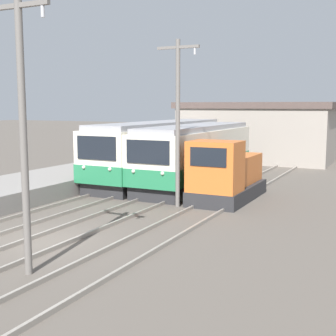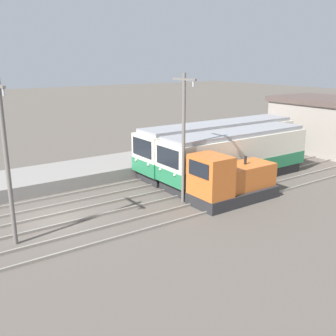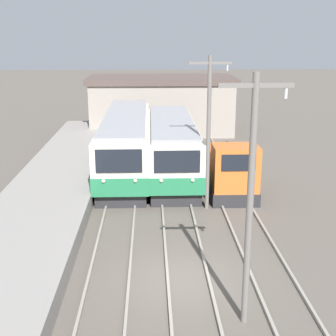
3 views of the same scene
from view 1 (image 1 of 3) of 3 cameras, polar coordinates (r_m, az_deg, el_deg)
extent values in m
plane|color=#564F47|center=(16.57, -14.88, -8.67)|extent=(200.00, 200.00, 0.00)
cube|color=gray|center=(17.81, -19.48, -7.48)|extent=(0.10, 60.00, 0.14)
cube|color=gray|center=(16.89, -16.23, -8.16)|extent=(0.10, 60.00, 0.14)
cube|color=gray|center=(15.98, -12.37, -8.94)|extent=(0.10, 60.00, 0.14)
cube|color=gray|center=(15.08, -7.67, -9.83)|extent=(0.10, 60.00, 0.14)
cube|color=gray|center=(14.36, -2.82, -10.68)|extent=(0.10, 60.00, 0.14)
cube|color=#28282B|center=(29.12, -0.87, -0.72)|extent=(2.58, 13.12, 0.70)
cube|color=silver|center=(28.92, -0.88, 2.53)|extent=(2.80, 13.67, 2.61)
cube|color=#267A4C|center=(29.01, -0.87, 0.89)|extent=(2.84, 13.71, 0.94)
cube|color=black|center=(23.01, -8.74, 2.43)|extent=(2.24, 0.06, 1.15)
sphere|color=silver|center=(23.56, -10.23, 0.09)|extent=(0.18, 0.18, 0.18)
sphere|color=silver|center=(22.68, -7.11, -0.13)|extent=(0.18, 0.18, 0.18)
cube|color=#939399|center=(28.83, -0.88, 5.39)|extent=(2.46, 13.12, 0.28)
cube|color=#28282B|center=(27.03, 3.42, -1.38)|extent=(2.58, 10.98, 0.70)
cube|color=silver|center=(26.82, 3.45, 1.99)|extent=(2.80, 11.44, 2.49)
cube|color=#267A4C|center=(26.91, 3.44, 0.30)|extent=(2.84, 11.48, 0.90)
cube|color=black|center=(21.62, -2.50, 1.96)|extent=(2.24, 0.06, 1.10)
sphere|color=silver|center=(22.10, -4.24, -0.40)|extent=(0.18, 0.18, 0.18)
sphere|color=silver|center=(21.37, -0.69, -0.66)|extent=(0.18, 0.18, 0.18)
cube|color=#939399|center=(26.72, 3.47, 4.95)|extent=(2.46, 10.98, 0.28)
cube|color=#28282B|center=(23.17, 7.33, -2.94)|extent=(2.40, 5.42, 0.70)
cube|color=#D16628|center=(21.23, 5.77, 0.21)|extent=(2.28, 1.73, 2.30)
cube|color=black|center=(20.35, 4.91, 1.33)|extent=(1.68, 0.04, 0.83)
cube|color=#D16628|center=(23.82, 8.06, -0.11)|extent=(1.92, 3.58, 1.40)
cylinder|color=black|center=(23.71, 8.10, 2.16)|extent=(0.16, 0.16, 0.50)
cylinder|color=slate|center=(12.92, -17.21, 3.49)|extent=(0.20, 0.20, 7.45)
cube|color=slate|center=(13.14, -17.82, 18.33)|extent=(2.00, 0.12, 0.12)
cylinder|color=#B2B2B7|center=(12.57, -15.03, 18.00)|extent=(0.10, 0.10, 0.30)
cylinder|color=slate|center=(20.92, 1.20, 5.29)|extent=(0.20, 0.20, 7.45)
cube|color=slate|center=(21.05, 1.23, 14.50)|extent=(2.00, 0.12, 0.12)
cylinder|color=#B2B2B7|center=(20.70, 3.29, 14.05)|extent=(0.10, 0.10, 0.30)
cube|color=gray|center=(39.43, 10.68, 4.00)|extent=(12.00, 6.00, 4.33)
cube|color=#51423D|center=(39.36, 10.77, 7.51)|extent=(12.60, 6.30, 0.50)
camera|label=2|loc=(10.82, 85.62, 19.97)|focal=42.00mm
camera|label=3|loc=(12.62, -80.04, 19.11)|focal=50.00mm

